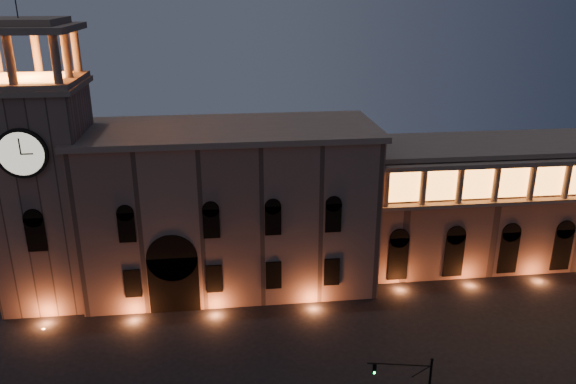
% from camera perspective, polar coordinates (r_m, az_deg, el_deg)
% --- Properties ---
extents(government_building, '(30.80, 12.80, 17.60)m').
position_cam_1_polar(government_building, '(60.60, -5.90, -1.56)').
color(government_building, '#795D4F').
rests_on(government_building, ground).
extents(clock_tower, '(9.80, 9.80, 32.40)m').
position_cam_1_polar(clock_tower, '(61.11, -23.54, 0.74)').
color(clock_tower, '#795D4F').
rests_on(clock_tower, ground).
extents(colonnade_wing, '(40.60, 11.50, 14.50)m').
position_cam_1_polar(colonnade_wing, '(71.88, 22.38, -0.75)').
color(colonnade_wing, brown).
rests_on(colonnade_wing, ground).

